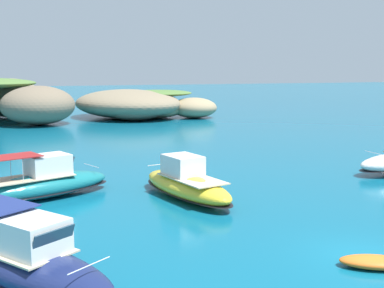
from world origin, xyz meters
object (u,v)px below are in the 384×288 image
(motorboat_yellow, at_px, (186,184))
(motorboat_navy, at_px, (25,262))
(islet_small, at_px, (140,105))
(dinghy_tender, at_px, (376,262))
(motorboat_teal, at_px, (43,184))

(motorboat_yellow, relative_size, motorboat_navy, 1.03)
(islet_small, height_order, motorboat_navy, islet_small)
(motorboat_navy, bearing_deg, islet_small, 71.13)
(islet_small, height_order, dinghy_tender, islet_small)
(motorboat_teal, distance_m, dinghy_tender, 17.98)
(motorboat_navy, relative_size, motorboat_teal, 0.95)
(islet_small, distance_m, motorboat_teal, 45.42)
(motorboat_navy, xyz_separation_m, dinghy_tender, (11.90, -3.01, -0.58))
(motorboat_teal, bearing_deg, dinghy_tender, -54.39)
(motorboat_navy, xyz_separation_m, motorboat_teal, (1.44, 11.61, 0.00))
(islet_small, xyz_separation_m, dinghy_tender, (-6.47, -56.74, -1.69))
(motorboat_teal, bearing_deg, islet_small, 68.10)
(motorboat_navy, height_order, motorboat_teal, motorboat_teal)
(motorboat_yellow, bearing_deg, islet_small, 78.11)
(dinghy_tender, bearing_deg, motorboat_navy, 165.83)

